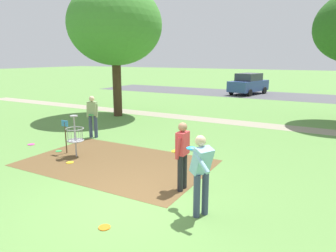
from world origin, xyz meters
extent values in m
plane|color=#5B8942|center=(0.00, 0.00, 0.00)|extent=(160.00, 160.00, 0.00)
cube|color=brown|center=(-2.04, 1.89, 0.00)|extent=(5.67, 3.66, 0.01)
cylinder|color=#9E9EA3|center=(-3.60, 1.77, 0.68)|extent=(0.05, 0.05, 1.35)
cylinder|color=#9E9EA3|center=(-3.60, 1.77, 1.37)|extent=(0.24, 0.24, 0.04)
torus|color=#9E9EA3|center=(-3.60, 1.77, 0.95)|extent=(0.58, 0.58, 0.02)
torus|color=#9E9EA3|center=(-3.60, 1.77, 0.55)|extent=(0.55, 0.55, 0.03)
cylinder|color=#9E9EA3|center=(-3.60, 1.77, 0.53)|extent=(0.48, 0.48, 0.02)
cylinder|color=gray|center=(-3.37, 1.77, 0.75)|extent=(0.01, 0.01, 0.40)
cylinder|color=gray|center=(-3.41, 1.91, 0.75)|extent=(0.01, 0.01, 0.40)
cylinder|color=gray|center=(-3.53, 1.99, 0.75)|extent=(0.01, 0.01, 0.40)
cylinder|color=gray|center=(-3.68, 1.99, 0.75)|extent=(0.01, 0.01, 0.40)
cylinder|color=gray|center=(-3.80, 1.91, 0.75)|extent=(0.01, 0.01, 0.40)
cylinder|color=gray|center=(-3.84, 1.77, 0.75)|extent=(0.01, 0.01, 0.40)
cylinder|color=gray|center=(-3.80, 1.63, 0.75)|extent=(0.01, 0.01, 0.40)
cylinder|color=gray|center=(-3.68, 1.54, 0.75)|extent=(0.01, 0.01, 0.40)
cylinder|color=gray|center=(-3.53, 1.54, 0.75)|extent=(0.01, 0.01, 0.40)
cylinder|color=gray|center=(-3.41, 1.63, 0.75)|extent=(0.01, 0.01, 0.40)
cylinder|color=#4C3823|center=(-4.15, 1.87, 0.55)|extent=(0.04, 0.04, 1.10)
cube|color=#3384C6|center=(-4.15, 1.87, 1.05)|extent=(0.28, 0.03, 0.20)
cylinder|color=#384260|center=(1.50, 0.05, 0.46)|extent=(0.14, 0.14, 0.92)
cylinder|color=#384260|center=(1.61, 0.24, 0.46)|extent=(0.14, 0.14, 0.92)
cube|color=#84B7D1|center=(1.55, 0.15, 1.20)|extent=(0.51, 0.50, 0.60)
sphere|color=beige|center=(1.50, 0.18, 1.60)|extent=(0.22, 0.22, 0.22)
cylinder|color=#84B7D1|center=(1.37, 0.43, 1.32)|extent=(0.56, 0.36, 0.21)
cylinder|color=#1E93DB|center=(1.12, 0.57, 1.29)|extent=(0.22, 0.22, 0.02)
cylinder|color=#84B7D1|center=(1.63, -0.08, 1.25)|extent=(0.46, 0.31, 0.37)
cylinder|color=#232328|center=(0.64, 1.00, 0.46)|extent=(0.14, 0.14, 0.92)
cylinder|color=#232328|center=(0.64, 1.22, 0.46)|extent=(0.14, 0.14, 0.92)
cube|color=#D1383D|center=(0.64, 1.11, 1.20)|extent=(0.22, 0.36, 0.56)
sphere|color=#9E7051|center=(0.64, 1.11, 1.60)|extent=(0.22, 0.22, 0.22)
cylinder|color=#D1383D|center=(0.62, 0.92, 1.12)|extent=(0.17, 0.09, 0.55)
cylinder|color=#D1383D|center=(0.62, 1.30, 1.12)|extent=(0.17, 0.09, 0.55)
cylinder|color=gold|center=(0.46, 1.11, 0.97)|extent=(0.22, 0.22, 0.02)
cylinder|color=#384260|center=(-4.73, 4.00, 0.46)|extent=(0.14, 0.14, 0.92)
cylinder|color=#384260|center=(-4.93, 3.91, 0.46)|extent=(0.14, 0.14, 0.92)
cube|color=#93A875|center=(-4.83, 3.96, 1.20)|extent=(0.42, 0.34, 0.56)
sphere|color=beige|center=(-4.83, 3.96, 1.60)|extent=(0.22, 0.22, 0.22)
cylinder|color=#93A875|center=(-4.65, 4.01, 1.12)|extent=(0.15, 0.19, 0.55)
cylinder|color=#93A875|center=(-5.00, 3.87, 1.12)|extent=(0.15, 0.19, 0.55)
cylinder|color=green|center=(-4.76, 3.79, 0.97)|extent=(0.22, 0.22, 0.02)
cylinder|color=orange|center=(0.12, -1.21, 0.01)|extent=(0.23, 0.23, 0.02)
cylinder|color=#E53D99|center=(-6.14, 1.97, 0.01)|extent=(0.25, 0.25, 0.02)
cylinder|color=gold|center=(-3.31, 1.20, 0.01)|extent=(0.23, 0.23, 0.02)
cylinder|color=green|center=(-4.57, 1.88, 0.01)|extent=(0.21, 0.21, 0.02)
cylinder|color=#422D1E|center=(-6.95, 8.29, 1.51)|extent=(0.48, 0.48, 3.03)
ellipsoid|color=#428433|center=(-6.95, 8.29, 4.91)|extent=(5.00, 5.00, 4.25)
cube|color=#4C4C51|center=(0.00, 22.23, 0.00)|extent=(36.00, 6.00, 0.01)
cube|color=#2D4784|center=(-3.26, 22.11, 0.75)|extent=(2.79, 4.52, 0.90)
cube|color=#2D333D|center=(-3.26, 22.11, 1.52)|extent=(2.08, 2.51, 0.64)
cylinder|color=black|center=(-3.80, 23.60, 0.30)|extent=(0.32, 0.63, 0.60)
cylinder|color=black|center=(-2.06, 23.15, 0.30)|extent=(0.32, 0.63, 0.60)
cylinder|color=black|center=(-4.45, 21.07, 0.30)|extent=(0.32, 0.63, 0.60)
cylinder|color=black|center=(-2.71, 20.62, 0.30)|extent=(0.32, 0.63, 0.60)
cube|color=gray|center=(0.00, 9.66, 0.00)|extent=(40.00, 1.26, 0.00)
camera|label=1|loc=(3.82, -5.35, 3.23)|focal=33.08mm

